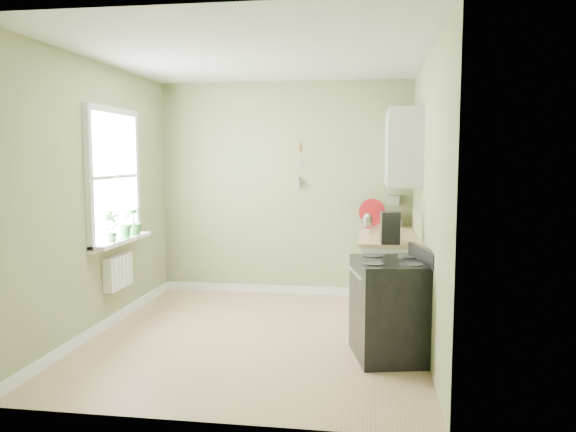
# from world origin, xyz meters

# --- Properties ---
(floor) EXTENTS (3.20, 3.60, 0.02)m
(floor) POSITION_xyz_m (0.00, 0.00, -0.01)
(floor) COLOR #A4835B
(floor) RESTS_ON ground
(ceiling) EXTENTS (3.20, 3.60, 0.02)m
(ceiling) POSITION_xyz_m (0.00, 0.00, 2.71)
(ceiling) COLOR white
(ceiling) RESTS_ON wall_back
(wall_back) EXTENTS (3.20, 0.02, 2.70)m
(wall_back) POSITION_xyz_m (0.00, 1.81, 1.35)
(wall_back) COLOR #8E9666
(wall_back) RESTS_ON floor
(wall_left) EXTENTS (0.02, 3.60, 2.70)m
(wall_left) POSITION_xyz_m (-1.61, 0.00, 1.35)
(wall_left) COLOR #8E9666
(wall_left) RESTS_ON floor
(wall_right) EXTENTS (0.02, 3.60, 2.70)m
(wall_right) POSITION_xyz_m (1.61, 0.00, 1.35)
(wall_right) COLOR #8E9666
(wall_right) RESTS_ON floor
(base_cabinets) EXTENTS (0.60, 1.60, 0.87)m
(base_cabinets) POSITION_xyz_m (1.30, 1.00, 0.43)
(base_cabinets) COLOR silver
(base_cabinets) RESTS_ON floor
(countertop) EXTENTS (0.64, 1.60, 0.04)m
(countertop) POSITION_xyz_m (1.29, 1.00, 0.89)
(countertop) COLOR tan
(countertop) RESTS_ON base_cabinets
(upper_cabinets) EXTENTS (0.35, 1.40, 0.80)m
(upper_cabinets) POSITION_xyz_m (1.43, 1.10, 1.85)
(upper_cabinets) COLOR silver
(upper_cabinets) RESTS_ON wall_right
(window) EXTENTS (0.06, 1.14, 1.44)m
(window) POSITION_xyz_m (-1.58, 0.30, 1.55)
(window) COLOR white
(window) RESTS_ON wall_left
(window_sill) EXTENTS (0.18, 1.14, 0.04)m
(window_sill) POSITION_xyz_m (-1.51, 0.30, 0.88)
(window_sill) COLOR white
(window_sill) RESTS_ON wall_left
(radiator) EXTENTS (0.12, 0.50, 0.35)m
(radiator) POSITION_xyz_m (-1.54, 0.25, 0.55)
(radiator) COLOR white
(radiator) RESTS_ON wall_left
(wall_utensils) EXTENTS (0.02, 0.14, 0.58)m
(wall_utensils) POSITION_xyz_m (0.20, 1.78, 1.56)
(wall_utensils) COLOR tan
(wall_utensils) RESTS_ON wall_back
(stove) EXTENTS (0.76, 0.82, 0.98)m
(stove) POSITION_xyz_m (1.28, -0.37, 0.44)
(stove) COLOR black
(stove) RESTS_ON floor
(stand_mixer) EXTENTS (0.24, 0.37, 0.42)m
(stand_mixer) POSITION_xyz_m (1.37, 1.74, 1.09)
(stand_mixer) COLOR #B2B2B7
(stand_mixer) RESTS_ON countertop
(kettle) EXTENTS (0.18, 0.10, 0.18)m
(kettle) POSITION_xyz_m (1.05, 1.47, 1.00)
(kettle) COLOR silver
(kettle) RESTS_ON countertop
(coffee_maker) EXTENTS (0.20, 0.21, 0.31)m
(coffee_maker) POSITION_xyz_m (1.28, 0.30, 1.06)
(coffee_maker) COLOR black
(coffee_maker) RESTS_ON countertop
(red_tray) EXTENTS (0.33, 0.18, 0.34)m
(red_tray) POSITION_xyz_m (1.11, 1.72, 1.08)
(red_tray) COLOR #AE151B
(red_tray) RESTS_ON countertop
(jar) EXTENTS (0.07, 0.07, 0.07)m
(jar) POSITION_xyz_m (1.06, 0.96, 0.95)
(jar) COLOR beige
(jar) RESTS_ON countertop
(plant_a) EXTENTS (0.21, 0.19, 0.33)m
(plant_a) POSITION_xyz_m (-1.50, 0.05, 1.06)
(plant_a) COLOR #2B6B2E
(plant_a) RESTS_ON window_sill
(plant_b) EXTENTS (0.17, 0.20, 0.31)m
(plant_b) POSITION_xyz_m (-1.50, 0.38, 1.05)
(plant_b) COLOR #2B6B2E
(plant_b) RESTS_ON window_sill
(plant_c) EXTENTS (0.22, 0.22, 0.30)m
(plant_c) POSITION_xyz_m (-1.50, 0.60, 1.05)
(plant_c) COLOR #2B6B2E
(plant_c) RESTS_ON window_sill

